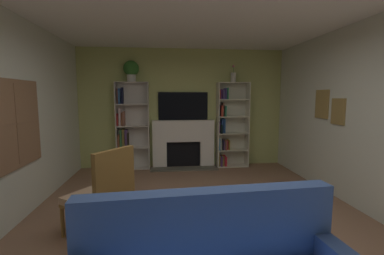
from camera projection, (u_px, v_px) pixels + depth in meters
ground_plane at (204, 237)px, 3.11m from camera, size 7.77×7.77×0.00m
wall_back_accent at (183, 108)px, 6.18m from camera, size 4.79×0.06×2.70m
fireplace at (183, 143)px, 6.13m from camera, size 1.51×0.50×1.09m
tv at (183, 106)px, 6.11m from camera, size 1.13×0.06×0.63m
bookshelf_left at (129, 127)px, 5.97m from camera, size 0.72×0.28×1.94m
bookshelf_right at (228, 127)px, 6.19m from camera, size 0.72×0.33×1.94m
potted_plant at (131, 70)px, 5.78m from camera, size 0.33×0.33×0.46m
vase_with_flowers at (233, 77)px, 6.03m from camera, size 0.12×0.12×0.39m
armchair at (103, 194)px, 3.09m from camera, size 0.86×0.84×1.06m
coffee_table at (201, 238)px, 2.51m from camera, size 0.86×0.40×0.36m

